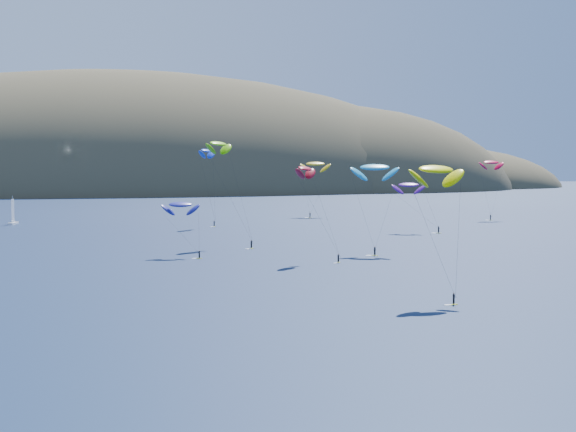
# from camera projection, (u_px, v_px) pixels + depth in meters

# --- Properties ---
(island) EXTENTS (730.00, 300.00, 210.00)m
(island) POSITION_uv_depth(u_px,v_px,m) (155.00, 204.00, 635.09)
(island) COLOR #3D3526
(island) RESTS_ON ground
(sailboat) EXTENTS (7.92, 6.98, 9.46)m
(sailboat) POSITION_uv_depth(u_px,v_px,m) (13.00, 222.00, 261.93)
(sailboat) COLOR white
(sailboat) RESTS_ON ground
(kitesurfer_2) EXTENTS (9.16, 10.18, 21.07)m
(kitesurfer_2) POSITION_uv_depth(u_px,v_px,m) (436.00, 169.00, 116.40)
(kitesurfer_2) COLOR yellow
(kitesurfer_2) RESTS_ON ground
(kitesurfer_3) EXTENTS (10.19, 16.72, 26.88)m
(kitesurfer_3) POSITION_uv_depth(u_px,v_px,m) (218.00, 144.00, 193.14)
(kitesurfer_3) COLOR yellow
(kitesurfer_3) RESTS_ON ground
(kitesurfer_4) EXTENTS (8.30, 8.64, 26.24)m
(kitesurfer_4) POSITION_uv_depth(u_px,v_px,m) (207.00, 151.00, 253.01)
(kitesurfer_4) COLOR yellow
(kitesurfer_4) RESTS_ON ground
(kitesurfer_5) EXTENTS (11.07, 12.38, 21.63)m
(kitesurfer_5) POSITION_uv_depth(u_px,v_px,m) (375.00, 167.00, 177.34)
(kitesurfer_5) COLOR yellow
(kitesurfer_5) RESTS_ON ground
(kitesurfer_6) EXTENTS (11.85, 11.45, 16.22)m
(kitesurfer_6) POSITION_uv_depth(u_px,v_px,m) (409.00, 185.00, 231.19)
(kitesurfer_6) COLOR yellow
(kitesurfer_6) RESTS_ON ground
(kitesurfer_8) EXTENTS (9.35, 8.23, 22.97)m
(kitesurfer_8) POSITION_uv_depth(u_px,v_px,m) (491.00, 162.00, 286.82)
(kitesurfer_8) COLOR yellow
(kitesurfer_8) RESTS_ON ground
(kitesurfer_9) EXTENTS (8.74, 11.27, 20.57)m
(kitesurfer_9) POSITION_uv_depth(u_px,v_px,m) (305.00, 169.00, 162.09)
(kitesurfer_9) COLOR yellow
(kitesurfer_9) RESTS_ON ground
(kitesurfer_10) EXTENTS (8.17, 9.33, 13.08)m
(kitesurfer_10) POSITION_uv_depth(u_px,v_px,m) (181.00, 205.00, 170.00)
(kitesurfer_10) COLOR yellow
(kitesurfer_10) RESTS_ON ground
(kitesurfer_11) EXTENTS (12.80, 15.06, 23.05)m
(kitesurfer_11) POSITION_uv_depth(u_px,v_px,m) (315.00, 164.00, 305.60)
(kitesurfer_11) COLOR yellow
(kitesurfer_11) RESTS_ON ground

